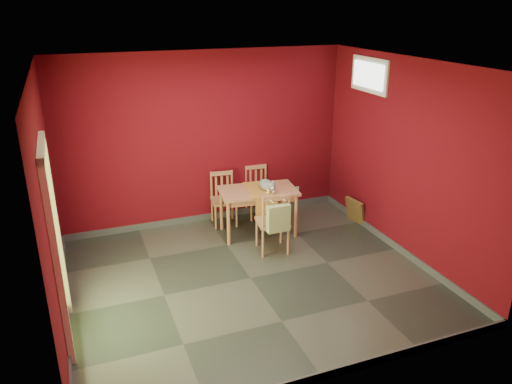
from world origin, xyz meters
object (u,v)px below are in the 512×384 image
object	(u,v)px
picture_frame	(355,211)
chair_far_left	(223,198)
chair_far_right	(258,191)
chair_near	(273,221)
dining_table	(258,195)
tote_bag	(278,218)
cat	(267,183)

from	to	relation	value
picture_frame	chair_far_left	bearing A→B (deg)	159.38
picture_frame	chair_far_right	bearing A→B (deg)	148.41
chair_far_left	chair_near	distance (m)	1.25
dining_table	picture_frame	xyz separation A→B (m)	(1.61, -0.19, -0.43)
chair_far_left	tote_bag	world-z (taller)	tote_bag
cat	tote_bag	bearing A→B (deg)	-94.59
chair_far_left	tote_bag	size ratio (longest dim) A/B	1.88
chair_near	cat	world-z (taller)	cat
chair_far_right	picture_frame	size ratio (longest dim) A/B	2.05
picture_frame	tote_bag	bearing A→B (deg)	-157.93
chair_far_right	cat	distance (m)	0.80
tote_bag	picture_frame	size ratio (longest dim) A/B	1.09
chair_near	tote_bag	bearing A→B (deg)	-95.01
dining_table	tote_bag	world-z (taller)	tote_bag
chair_far_right	picture_frame	world-z (taller)	chair_far_right
picture_frame	dining_table	bearing A→B (deg)	173.19
chair_far_left	dining_table	bearing A→B (deg)	-55.93
chair_far_right	tote_bag	distance (m)	1.54
cat	picture_frame	distance (m)	1.62
chair_far_left	cat	distance (m)	0.87
chair_far_right	tote_bag	bearing A→B (deg)	-100.90
dining_table	chair_far_left	size ratio (longest dim) A/B	1.45
chair_far_right	chair_near	xyz separation A→B (m)	(-0.27, -1.28, 0.04)
tote_bag	picture_frame	bearing A→B (deg)	22.07
dining_table	cat	xyz separation A→B (m)	(0.12, -0.05, 0.19)
cat	picture_frame	world-z (taller)	cat
chair_far_left	tote_bag	distance (m)	1.46
chair_near	picture_frame	world-z (taller)	chair_near
chair_near	cat	xyz separation A→B (m)	(0.14, 0.60, 0.35)
chair_far_left	cat	bearing A→B (deg)	-50.46
chair_near	picture_frame	bearing A→B (deg)	15.43
picture_frame	cat	bearing A→B (deg)	174.37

